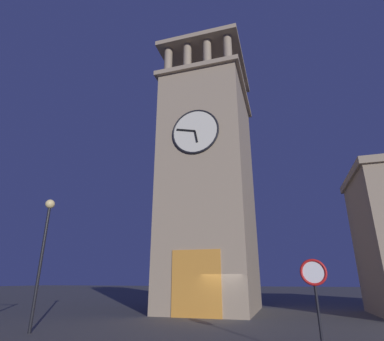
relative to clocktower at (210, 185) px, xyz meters
The scene contains 4 objects.
ground_plane 10.65m from the clocktower, 111.33° to the left, with size 200.00×200.00×0.00m, color #56544F.
clocktower is the anchor object (origin of this frame).
street_lamp 14.02m from the clocktower, 65.37° to the left, with size 0.44×0.44×5.90m.
no_horn_sign 16.53m from the clocktower, 115.21° to the left, with size 0.78×0.14×2.77m.
Camera 1 is at (-3.91, 19.46, 2.15)m, focal length 28.47 mm.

